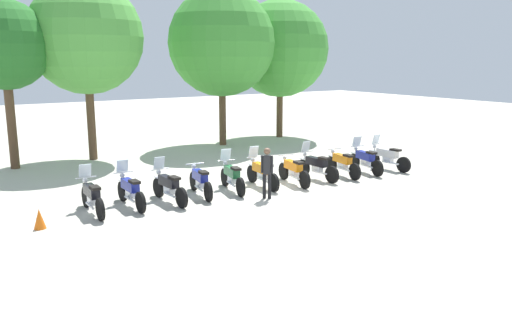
% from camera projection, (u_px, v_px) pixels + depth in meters
% --- Properties ---
extents(ground_plane, '(80.00, 80.00, 0.00)m').
position_uv_depth(ground_plane, '(264.00, 187.00, 17.94)').
color(ground_plane, '#BCB7A8').
extents(motorcycle_0, '(0.62, 2.19, 1.37)m').
position_uv_depth(motorcycle_0, '(92.00, 196.00, 14.86)').
color(motorcycle_0, black).
rests_on(motorcycle_0, ground_plane).
extents(motorcycle_1, '(0.62, 2.19, 1.37)m').
position_uv_depth(motorcycle_1, '(130.00, 190.00, 15.54)').
color(motorcycle_1, black).
rests_on(motorcycle_1, ground_plane).
extents(motorcycle_2, '(0.62, 2.19, 1.37)m').
position_uv_depth(motorcycle_2, '(169.00, 186.00, 16.02)').
color(motorcycle_2, black).
rests_on(motorcycle_2, ground_plane).
extents(motorcycle_3, '(0.69, 2.18, 0.99)m').
position_uv_depth(motorcycle_3, '(200.00, 181.00, 16.79)').
color(motorcycle_3, black).
rests_on(motorcycle_3, ground_plane).
extents(motorcycle_4, '(0.72, 2.17, 1.37)m').
position_uv_depth(motorcycle_4, '(232.00, 176.00, 17.38)').
color(motorcycle_4, black).
rests_on(motorcycle_4, ground_plane).
extents(motorcycle_5, '(0.62, 2.19, 1.37)m').
position_uv_depth(motorcycle_5, '(262.00, 172.00, 17.95)').
color(motorcycle_5, black).
rests_on(motorcycle_5, ground_plane).
extents(motorcycle_6, '(0.68, 2.18, 0.99)m').
position_uv_depth(motorcycle_6, '(293.00, 170.00, 18.35)').
color(motorcycle_6, black).
rests_on(motorcycle_6, ground_plane).
extents(motorcycle_7, '(0.62, 2.19, 1.37)m').
position_uv_depth(motorcycle_7, '(317.00, 166.00, 19.07)').
color(motorcycle_7, black).
rests_on(motorcycle_7, ground_plane).
extents(motorcycle_8, '(0.67, 2.18, 0.99)m').
position_uv_depth(motorcycle_8, '(342.00, 163.00, 19.61)').
color(motorcycle_8, black).
rests_on(motorcycle_8, ground_plane).
extents(motorcycle_9, '(0.71, 2.18, 1.37)m').
position_uv_depth(motorcycle_9, '(365.00, 160.00, 20.22)').
color(motorcycle_9, black).
rests_on(motorcycle_9, ground_plane).
extents(motorcycle_10, '(0.62, 2.19, 1.37)m').
position_uv_depth(motorcycle_10, '(387.00, 157.00, 20.78)').
color(motorcycle_10, black).
rests_on(motorcycle_10, ground_plane).
extents(person_0, '(0.35, 0.33, 1.67)m').
position_uv_depth(person_0, '(267.00, 169.00, 16.34)').
color(person_0, black).
rests_on(person_0, ground_plane).
extents(tree_0, '(3.58, 3.58, 6.78)m').
position_uv_depth(tree_0, '(4.00, 45.00, 20.07)').
color(tree_0, brown).
rests_on(tree_0, ground_plane).
extents(tree_1, '(4.91, 4.91, 7.81)m').
position_uv_depth(tree_1, '(86.00, 37.00, 21.88)').
color(tree_1, brown).
rests_on(tree_1, ground_plane).
extents(tree_2, '(5.43, 5.43, 7.95)m').
position_uv_depth(tree_2, '(222.00, 43.00, 25.77)').
color(tree_2, brown).
rests_on(tree_2, ground_plane).
extents(tree_3, '(5.38, 5.38, 7.68)m').
position_uv_depth(tree_3, '(280.00, 49.00, 28.48)').
color(tree_3, brown).
rests_on(tree_3, ground_plane).
extents(traffic_cone, '(0.32, 0.32, 0.55)m').
position_uv_depth(traffic_cone, '(39.00, 219.00, 13.55)').
color(traffic_cone, orange).
rests_on(traffic_cone, ground_plane).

